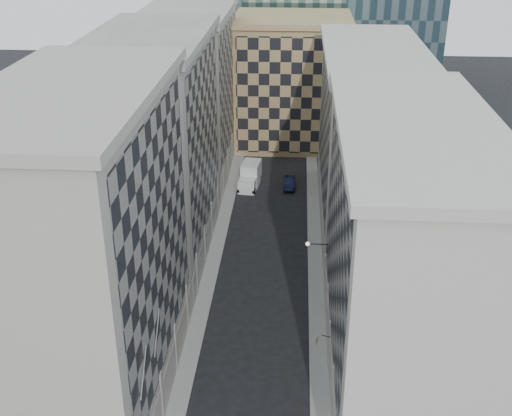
% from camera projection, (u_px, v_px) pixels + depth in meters
% --- Properties ---
extents(sidewalk_west, '(1.50, 100.00, 0.15)m').
position_uv_depth(sidewalk_west, '(212.00, 265.00, 65.45)').
color(sidewalk_west, gray).
rests_on(sidewalk_west, ground).
extents(sidewalk_east, '(1.50, 100.00, 0.15)m').
position_uv_depth(sidewalk_east, '(315.00, 268.00, 64.82)').
color(sidewalk_east, gray).
rests_on(sidewalk_east, ground).
extents(bldg_left_a, '(10.80, 22.80, 23.70)m').
position_uv_depth(bldg_left_a, '(90.00, 257.00, 43.60)').
color(bldg_left_a, '#A49C93').
rests_on(bldg_left_a, ground).
extents(bldg_left_b, '(10.80, 22.80, 22.70)m').
position_uv_depth(bldg_left_b, '(157.00, 150.00, 63.58)').
color(bldg_left_b, gray).
rests_on(bldg_left_b, ground).
extents(bldg_left_c, '(10.80, 22.80, 21.70)m').
position_uv_depth(bldg_left_c, '(191.00, 94.00, 83.56)').
color(bldg_left_c, '#A49C93').
rests_on(bldg_left_c, ground).
extents(bldg_right_a, '(10.80, 26.80, 20.70)m').
position_uv_depth(bldg_right_a, '(402.00, 257.00, 46.56)').
color(bldg_right_a, '#BCB7AD').
rests_on(bldg_right_a, ground).
extents(bldg_right_b, '(10.80, 28.80, 19.70)m').
position_uv_depth(bldg_right_b, '(368.00, 138.00, 71.02)').
color(bldg_right_b, '#BCB7AD').
rests_on(bldg_right_b, ground).
extents(tan_block, '(16.80, 14.80, 18.80)m').
position_uv_depth(tan_block, '(292.00, 81.00, 94.99)').
color(tan_block, '#9F8B54').
rests_on(tan_block, ground).
extents(flagpoles_left, '(0.10, 6.33, 2.33)m').
position_uv_depth(flagpoles_left, '(150.00, 352.00, 40.47)').
color(flagpoles_left, gray).
rests_on(flagpoles_left, ground).
extents(bracket_lamp, '(1.98, 0.36, 0.36)m').
position_uv_depth(bracket_lamp, '(310.00, 244.00, 56.82)').
color(bracket_lamp, black).
rests_on(bracket_lamp, ground).
extents(box_truck, '(2.83, 5.66, 2.99)m').
position_uv_depth(box_truck, '(250.00, 177.00, 83.11)').
color(box_truck, white).
rests_on(box_truck, ground).
extents(dark_car, '(1.44, 4.01, 1.32)m').
position_uv_depth(dark_car, '(289.00, 183.00, 82.79)').
color(dark_car, '#0E1533').
rests_on(dark_car, ground).
extents(shop_sign, '(1.17, 0.62, 0.70)m').
position_uv_depth(shop_sign, '(318.00, 339.00, 48.32)').
color(shop_sign, black).
rests_on(shop_sign, ground).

